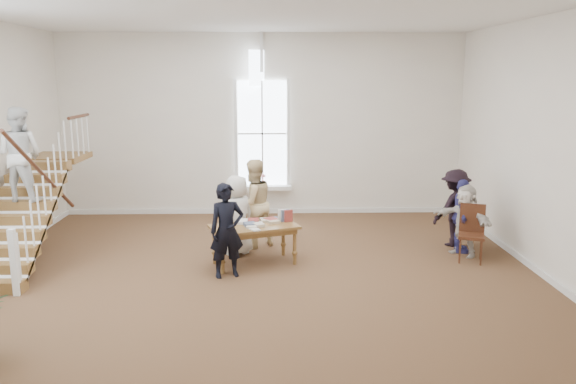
{
  "coord_description": "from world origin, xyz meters",
  "views": [
    {
      "loc": [
        0.26,
        -9.56,
        3.46
      ],
      "look_at": [
        0.53,
        0.4,
        1.39
      ],
      "focal_mm": 35.0,
      "sensor_mm": 36.0,
      "label": 1
    }
  ],
  "objects_px": {
    "police_officer": "(227,231)",
    "woman_cluster_a": "(461,216)",
    "woman_cluster_b": "(455,208)",
    "woman_cluster_c": "(465,220)",
    "elderly_woman": "(237,215)",
    "person_yellow": "(253,204)",
    "side_chair": "(472,229)",
    "library_table": "(254,230)"
  },
  "relations": [
    {
      "from": "police_officer",
      "to": "woman_cluster_a",
      "type": "height_order",
      "value": "police_officer"
    },
    {
      "from": "woman_cluster_b",
      "to": "woman_cluster_c",
      "type": "xyz_separation_m",
      "value": [
        0.0,
        -0.65,
        -0.09
      ]
    },
    {
      "from": "elderly_woman",
      "to": "woman_cluster_c",
      "type": "distance_m",
      "value": 4.45
    },
    {
      "from": "woman_cluster_c",
      "to": "person_yellow",
      "type": "bearing_deg",
      "value": -134.0
    },
    {
      "from": "side_chair",
      "to": "elderly_woman",
      "type": "bearing_deg",
      "value": -167.06
    },
    {
      "from": "woman_cluster_a",
      "to": "woman_cluster_c",
      "type": "relative_size",
      "value": 1.05
    },
    {
      "from": "police_officer",
      "to": "woman_cluster_b",
      "type": "xyz_separation_m",
      "value": [
        4.54,
        1.73,
        -0.03
      ]
    },
    {
      "from": "elderly_woman",
      "to": "woman_cluster_c",
      "type": "bearing_deg",
      "value": 136.17
    },
    {
      "from": "library_table",
      "to": "woman_cluster_a",
      "type": "bearing_deg",
      "value": -11.19
    },
    {
      "from": "elderly_woman",
      "to": "woman_cluster_b",
      "type": "bearing_deg",
      "value": 144.53
    },
    {
      "from": "woman_cluster_a",
      "to": "woman_cluster_b",
      "type": "height_order",
      "value": "woman_cluster_b"
    },
    {
      "from": "library_table",
      "to": "police_officer",
      "type": "xyz_separation_m",
      "value": [
        -0.46,
        -0.67,
        0.17
      ]
    },
    {
      "from": "police_officer",
      "to": "elderly_woman",
      "type": "bearing_deg",
      "value": 66.95
    },
    {
      "from": "police_officer",
      "to": "woman_cluster_b",
      "type": "relative_size",
      "value": 1.04
    },
    {
      "from": "police_officer",
      "to": "person_yellow",
      "type": "xyz_separation_m",
      "value": [
        0.4,
        1.75,
        0.08
      ]
    },
    {
      "from": "woman_cluster_b",
      "to": "woman_cluster_c",
      "type": "distance_m",
      "value": 0.66
    },
    {
      "from": "elderly_woman",
      "to": "woman_cluster_b",
      "type": "distance_m",
      "value": 4.47
    },
    {
      "from": "woman_cluster_a",
      "to": "side_chair",
      "type": "bearing_deg",
      "value": -164.45
    },
    {
      "from": "library_table",
      "to": "side_chair",
      "type": "relative_size",
      "value": 1.63
    },
    {
      "from": "library_table",
      "to": "woman_cluster_b",
      "type": "relative_size",
      "value": 1.1
    },
    {
      "from": "woman_cluster_a",
      "to": "woman_cluster_b",
      "type": "xyz_separation_m",
      "value": [
        0.01,
        0.45,
        0.06
      ]
    },
    {
      "from": "woman_cluster_c",
      "to": "side_chair",
      "type": "xyz_separation_m",
      "value": [
        0.03,
        -0.31,
        -0.1
      ]
    },
    {
      "from": "elderly_woman",
      "to": "police_officer",
      "type": "bearing_deg",
      "value": 43.78
    },
    {
      "from": "elderly_woman",
      "to": "woman_cluster_c",
      "type": "height_order",
      "value": "elderly_woman"
    },
    {
      "from": "person_yellow",
      "to": "side_chair",
      "type": "xyz_separation_m",
      "value": [
        4.18,
        -0.98,
        -0.3
      ]
    },
    {
      "from": "woman_cluster_a",
      "to": "library_table",
      "type": "bearing_deg",
      "value": 109.56
    },
    {
      "from": "library_table",
      "to": "elderly_woman",
      "type": "bearing_deg",
      "value": 101.52
    },
    {
      "from": "elderly_woman",
      "to": "woman_cluster_c",
      "type": "xyz_separation_m",
      "value": [
        4.44,
        -0.17,
        -0.09
      ]
    },
    {
      "from": "library_table",
      "to": "woman_cluster_a",
      "type": "height_order",
      "value": "woman_cluster_a"
    },
    {
      "from": "woman_cluster_b",
      "to": "side_chair",
      "type": "xyz_separation_m",
      "value": [
        0.03,
        -0.96,
        -0.19
      ]
    },
    {
      "from": "woman_cluster_a",
      "to": "woman_cluster_b",
      "type": "distance_m",
      "value": 0.45
    },
    {
      "from": "woman_cluster_a",
      "to": "woman_cluster_c",
      "type": "xyz_separation_m",
      "value": [
        0.01,
        -0.2,
        -0.03
      ]
    },
    {
      "from": "library_table",
      "to": "elderly_woman",
      "type": "xyz_separation_m",
      "value": [
        -0.36,
        0.58,
        0.13
      ]
    },
    {
      "from": "library_table",
      "to": "person_yellow",
      "type": "bearing_deg",
      "value": 73.16
    },
    {
      "from": "elderly_woman",
      "to": "person_yellow",
      "type": "distance_m",
      "value": 0.59
    },
    {
      "from": "library_table",
      "to": "elderly_woman",
      "type": "relative_size",
      "value": 1.11
    },
    {
      "from": "person_yellow",
      "to": "side_chair",
      "type": "relative_size",
      "value": 1.68
    },
    {
      "from": "elderly_woman",
      "to": "person_yellow",
      "type": "xyz_separation_m",
      "value": [
        0.3,
        0.5,
        0.12
      ]
    },
    {
      "from": "woman_cluster_b",
      "to": "side_chair",
      "type": "distance_m",
      "value": 0.98
    },
    {
      "from": "library_table",
      "to": "person_yellow",
      "type": "height_order",
      "value": "person_yellow"
    },
    {
      "from": "woman_cluster_a",
      "to": "woman_cluster_c",
      "type": "height_order",
      "value": "woman_cluster_a"
    },
    {
      "from": "library_table",
      "to": "elderly_woman",
      "type": "height_order",
      "value": "elderly_woman"
    }
  ]
}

